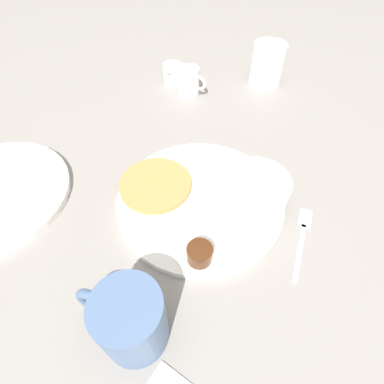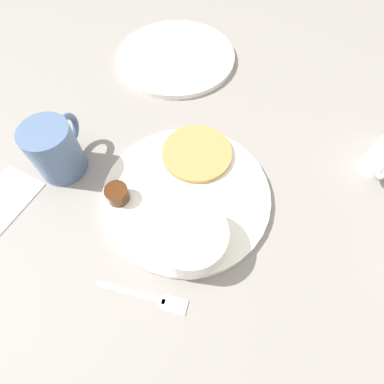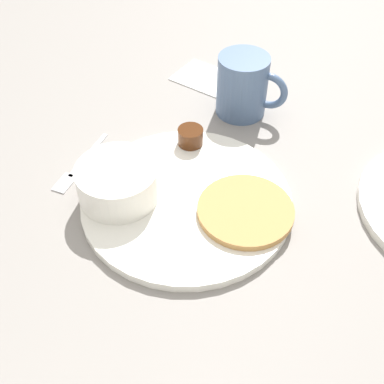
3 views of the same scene
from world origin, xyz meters
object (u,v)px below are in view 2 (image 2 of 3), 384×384
object	(u,v)px
creamer_pitcher_near	(383,158)
fork	(152,298)
plate	(186,195)
coffee_mug	(56,149)
bowl	(190,238)

from	to	relation	value
creamer_pitcher_near	fork	xyz separation A→B (m)	(-0.34, 0.27, -0.03)
plate	coffee_mug	world-z (taller)	coffee_mug
bowl	fork	xyz separation A→B (m)	(-0.09, 0.02, -0.04)
plate	creamer_pitcher_near	bearing A→B (deg)	-59.66
creamer_pitcher_near	fork	world-z (taller)	creamer_pitcher_near
coffee_mug	fork	distance (m)	0.28
fork	coffee_mug	bearing A→B (deg)	57.43
plate	bowl	bearing A→B (deg)	-154.51
coffee_mug	creamer_pitcher_near	bearing A→B (deg)	-69.81
plate	fork	xyz separation A→B (m)	(-0.17, -0.01, -0.00)
plate	coffee_mug	bearing A→B (deg)	94.81
bowl	plate	bearing A→B (deg)	25.49
bowl	coffee_mug	size ratio (longest dim) A/B	0.94
coffee_mug	fork	xyz separation A→B (m)	(-0.15, -0.23, -0.05)
plate	bowl	distance (m)	0.09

